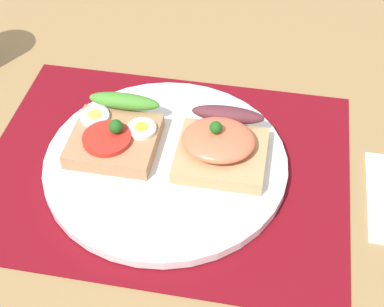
{
  "coord_description": "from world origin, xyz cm",
  "views": [
    {
      "loc": [
        10.84,
        -42.85,
        47.86
      ],
      "look_at": [
        3.0,
        0.0,
        2.95
      ],
      "focal_mm": 53.57,
      "sensor_mm": 36.0,
      "label": 1
    }
  ],
  "objects": [
    {
      "name": "sandwich_egg_tomato",
      "position": [
        -6.14,
        1.71,
        2.83
      ],
      "size": [
        9.64,
        10.43,
        4.01
      ],
      "color": "#AC7B53",
      "rests_on": "plate"
    },
    {
      "name": "ground_plane",
      "position": [
        0.0,
        0.0,
        -1.6
      ],
      "size": [
        120.0,
        90.0,
        3.2
      ],
      "primitive_type": "cube",
      "color": "#987548"
    },
    {
      "name": "sandwich_salmon",
      "position": [
        5.93,
        1.71,
        3.21
      ],
      "size": [
        9.87,
        10.4,
        5.04
      ],
      "color": "tan",
      "rests_on": "plate"
    },
    {
      "name": "placemat",
      "position": [
        0.0,
        0.0,
        0.15
      ],
      "size": [
        41.03,
        31.62,
        0.3
      ],
      "primitive_type": "cube",
      "color": "maroon",
      "rests_on": "ground_plane"
    },
    {
      "name": "plate",
      "position": [
        0.0,
        0.0,
        0.87
      ],
      "size": [
        27.32,
        27.32,
        1.15
      ],
      "primitive_type": "cylinder",
      "color": "white",
      "rests_on": "placemat"
    }
  ]
}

